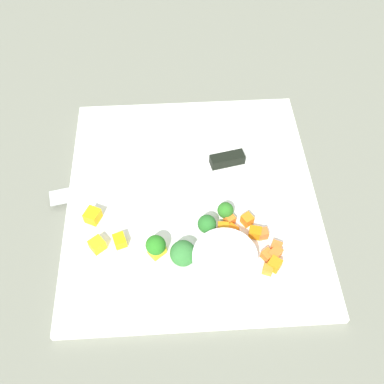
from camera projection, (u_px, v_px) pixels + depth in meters
ground_plane at (192, 200)px, 0.68m from camera, size 4.00×4.00×0.00m
cutting_board at (192, 198)px, 0.68m from camera, size 0.41×0.38×0.01m
prep_bowl at (225, 261)px, 0.59m from camera, size 0.09×0.09×0.03m
chef_knife at (177, 171)px, 0.70m from camera, size 0.09×0.31×0.02m
carrot_dice_0 at (267, 255)px, 0.61m from camera, size 0.02×0.02×0.01m
carrot_dice_1 at (230, 219)px, 0.64m from camera, size 0.02×0.02×0.01m
carrot_dice_2 at (276, 246)px, 0.62m from camera, size 0.02×0.02×0.01m
carrot_dice_3 at (275, 254)px, 0.61m from camera, size 0.02×0.02×0.01m
carrot_dice_4 at (263, 234)px, 0.63m from camera, size 0.01×0.02×0.02m
carrot_dice_5 at (247, 220)px, 0.64m from camera, size 0.02×0.02×0.02m
carrot_dice_6 at (255, 233)px, 0.63m from camera, size 0.02×0.02×0.02m
carrot_dice_7 at (223, 229)px, 0.63m from camera, size 0.02×0.02×0.02m
carrot_dice_8 at (211, 230)px, 0.63m from camera, size 0.01×0.01×0.01m
carrot_dice_9 at (275, 264)px, 0.60m from camera, size 0.02×0.02×0.02m
carrot_dice_10 at (268, 270)px, 0.60m from camera, size 0.02×0.02×0.01m
carrot_dice_11 at (232, 231)px, 0.63m from camera, size 0.02×0.02×0.01m
pepper_dice_0 at (157, 250)px, 0.61m from camera, size 0.03×0.03×0.02m
pepper_dice_1 at (97, 245)px, 0.61m from camera, size 0.03×0.03×0.02m
pepper_dice_2 at (120, 241)px, 0.62m from camera, size 0.02×0.02×0.02m
pepper_dice_3 at (93, 216)px, 0.64m from camera, size 0.03×0.03×0.02m
broccoli_floret_0 at (183, 253)px, 0.60m from camera, size 0.04×0.04×0.04m
broccoli_floret_1 at (156, 245)px, 0.60m from camera, size 0.03×0.03×0.04m
broccoli_floret_2 at (207, 224)px, 0.62m from camera, size 0.03×0.03×0.04m
broccoli_floret_3 at (225, 210)px, 0.64m from camera, size 0.02×0.02×0.03m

